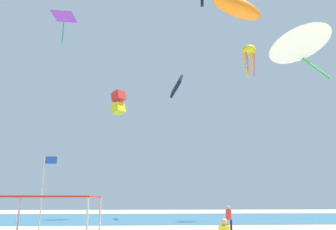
{
  "coord_description": "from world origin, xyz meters",
  "views": [
    {
      "loc": [
        -0.81,
        -14.86,
        2.2
      ],
      "look_at": [
        0.97,
        13.7,
        9.19
      ],
      "focal_mm": 36.55,
      "sensor_mm": 36.0,
      "label": 1
    }
  ],
  "objects_px": {
    "kite_box_red": "(118,103)",
    "kite_inflatable_orange": "(238,8)",
    "canopy_tent": "(50,199)",
    "kite_diamond_purple": "(64,18)",
    "person_near_tent": "(229,216)",
    "kite_delta_white": "(298,40)",
    "kite_parafoil_black": "(176,87)",
    "kite_octopus_yellow": "(249,52)",
    "banner_flag": "(43,192)"
  },
  "relations": [
    {
      "from": "canopy_tent",
      "to": "person_near_tent",
      "type": "distance_m",
      "value": 14.47
    },
    {
      "from": "kite_octopus_yellow",
      "to": "kite_parafoil_black",
      "type": "height_order",
      "value": "kite_octopus_yellow"
    },
    {
      "from": "kite_parafoil_black",
      "to": "kite_octopus_yellow",
      "type": "bearing_deg",
      "value": -133.42
    },
    {
      "from": "canopy_tent",
      "to": "kite_parafoil_black",
      "type": "distance_m",
      "value": 31.86
    },
    {
      "from": "banner_flag",
      "to": "kite_delta_white",
      "type": "bearing_deg",
      "value": 18.42
    },
    {
      "from": "person_near_tent",
      "to": "kite_box_red",
      "type": "relative_size",
      "value": 0.59
    },
    {
      "from": "canopy_tent",
      "to": "kite_octopus_yellow",
      "type": "distance_m",
      "value": 33.04
    },
    {
      "from": "canopy_tent",
      "to": "kite_diamond_purple",
      "type": "height_order",
      "value": "kite_diamond_purple"
    },
    {
      "from": "canopy_tent",
      "to": "person_near_tent",
      "type": "height_order",
      "value": "canopy_tent"
    },
    {
      "from": "person_near_tent",
      "to": "kite_delta_white",
      "type": "distance_m",
      "value": 13.5
    },
    {
      "from": "person_near_tent",
      "to": "banner_flag",
      "type": "bearing_deg",
      "value": -124.52
    },
    {
      "from": "kite_delta_white",
      "to": "kite_inflatable_orange",
      "type": "height_order",
      "value": "kite_inflatable_orange"
    },
    {
      "from": "canopy_tent",
      "to": "kite_octopus_yellow",
      "type": "bearing_deg",
      "value": 57.08
    },
    {
      "from": "banner_flag",
      "to": "kite_inflatable_orange",
      "type": "xyz_separation_m",
      "value": [
        10.83,
        3.38,
        12.21
      ]
    },
    {
      "from": "kite_delta_white",
      "to": "kite_box_red",
      "type": "height_order",
      "value": "kite_box_red"
    },
    {
      "from": "person_near_tent",
      "to": "banner_flag",
      "type": "xyz_separation_m",
      "value": [
        -10.56,
        -7.3,
        1.48
      ]
    },
    {
      "from": "kite_diamond_purple",
      "to": "kite_box_red",
      "type": "distance_m",
      "value": 13.57
    },
    {
      "from": "kite_delta_white",
      "to": "kite_box_red",
      "type": "relative_size",
      "value": 2.19
    },
    {
      "from": "kite_delta_white",
      "to": "kite_parafoil_black",
      "type": "distance_m",
      "value": 20.31
    },
    {
      "from": "kite_inflatable_orange",
      "to": "person_near_tent",
      "type": "bearing_deg",
      "value": 64.41
    },
    {
      "from": "person_near_tent",
      "to": "kite_diamond_purple",
      "type": "bearing_deg",
      "value": -172.59
    },
    {
      "from": "kite_inflatable_orange",
      "to": "banner_flag",
      "type": "bearing_deg",
      "value": 167.83
    },
    {
      "from": "kite_box_red",
      "to": "kite_inflatable_orange",
      "type": "height_order",
      "value": "kite_inflatable_orange"
    },
    {
      "from": "person_near_tent",
      "to": "kite_box_red",
      "type": "xyz_separation_m",
      "value": [
        -9.19,
        15.48,
        12.36
      ]
    },
    {
      "from": "kite_delta_white",
      "to": "canopy_tent",
      "type": "bearing_deg",
      "value": -5.53
    },
    {
      "from": "banner_flag",
      "to": "kite_delta_white",
      "type": "xyz_separation_m",
      "value": [
        15.67,
        5.22,
        10.84
      ]
    },
    {
      "from": "kite_box_red",
      "to": "kite_delta_white",
      "type": "bearing_deg",
      "value": 82.57
    },
    {
      "from": "kite_box_red",
      "to": "kite_octopus_yellow",
      "type": "relative_size",
      "value": 0.73
    },
    {
      "from": "kite_box_red",
      "to": "kite_inflatable_orange",
      "type": "distance_m",
      "value": 21.62
    },
    {
      "from": "kite_box_red",
      "to": "kite_parafoil_black",
      "type": "height_order",
      "value": "kite_parafoil_black"
    },
    {
      "from": "banner_flag",
      "to": "person_near_tent",
      "type": "bearing_deg",
      "value": 34.66
    },
    {
      "from": "kite_diamond_purple",
      "to": "kite_inflatable_orange",
      "type": "relative_size",
      "value": 0.59
    },
    {
      "from": "kite_parafoil_black",
      "to": "person_near_tent",
      "type": "bearing_deg",
      "value": 169.52
    },
    {
      "from": "person_near_tent",
      "to": "kite_octopus_yellow",
      "type": "bearing_deg",
      "value": 84.68
    },
    {
      "from": "canopy_tent",
      "to": "person_near_tent",
      "type": "relative_size",
      "value": 1.95
    },
    {
      "from": "kite_diamond_purple",
      "to": "kite_parafoil_black",
      "type": "bearing_deg",
      "value": 145.7
    },
    {
      "from": "banner_flag",
      "to": "kite_delta_white",
      "type": "distance_m",
      "value": 19.76
    },
    {
      "from": "canopy_tent",
      "to": "kite_delta_white",
      "type": "xyz_separation_m",
      "value": [
        14.3,
        9.04,
        11.14
      ]
    },
    {
      "from": "banner_flag",
      "to": "kite_parafoil_black",
      "type": "relative_size",
      "value": 1.13
    },
    {
      "from": "kite_box_red",
      "to": "kite_octopus_yellow",
      "type": "height_order",
      "value": "kite_octopus_yellow"
    },
    {
      "from": "banner_flag",
      "to": "kite_box_red",
      "type": "distance_m",
      "value": 25.28
    },
    {
      "from": "kite_box_red",
      "to": "kite_parafoil_black",
      "type": "distance_m",
      "value": 7.67
    },
    {
      "from": "kite_delta_white",
      "to": "kite_diamond_purple",
      "type": "xyz_separation_m",
      "value": [
        -18.16,
        5.19,
        4.1
      ]
    },
    {
      "from": "canopy_tent",
      "to": "banner_flag",
      "type": "relative_size",
      "value": 0.79
    },
    {
      "from": "canopy_tent",
      "to": "kite_delta_white",
      "type": "distance_m",
      "value": 20.26
    },
    {
      "from": "kite_box_red",
      "to": "kite_inflatable_orange",
      "type": "bearing_deg",
      "value": 69.4
    },
    {
      "from": "kite_inflatable_orange",
      "to": "kite_octopus_yellow",
      "type": "distance_m",
      "value": 18.2
    },
    {
      "from": "person_near_tent",
      "to": "kite_delta_white",
      "type": "relative_size",
      "value": 0.27
    },
    {
      "from": "kite_parafoil_black",
      "to": "kite_delta_white",
      "type": "bearing_deg",
      "value": -176.64
    },
    {
      "from": "person_near_tent",
      "to": "kite_diamond_purple",
      "type": "distance_m",
      "value": 21.2
    }
  ]
}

